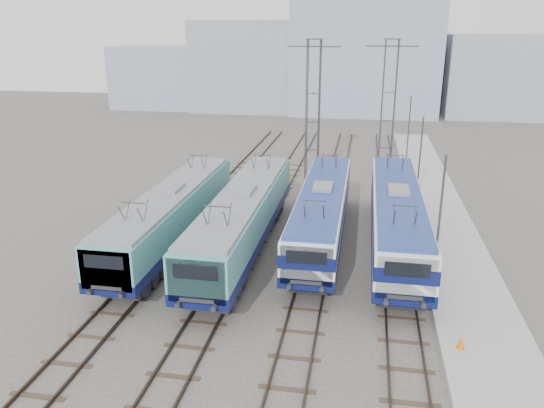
{
  "coord_description": "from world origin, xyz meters",
  "views": [
    {
      "loc": [
        4.6,
        -24.5,
        12.91
      ],
      "look_at": [
        -0.98,
        7.0,
        2.24
      ],
      "focal_mm": 35.0,
      "sensor_mm": 36.0,
      "label": 1
    }
  ],
  "objects": [
    {
      "name": "ground",
      "position": [
        0.0,
        0.0,
        0.0
      ],
      "size": [
        160.0,
        160.0,
        0.0
      ],
      "primitive_type": "plane",
      "color": "#514C47"
    },
    {
      "name": "safety_cone",
      "position": [
        8.99,
        -4.5,
        0.59
      ],
      "size": [
        0.32,
        0.32,
        0.57
      ],
      "primitive_type": "cone",
      "color": "#EE5E05",
      "rests_on": "platform"
    },
    {
      "name": "catenary_tower_west",
      "position": [
        0.0,
        22.0,
        6.64
      ],
      "size": [
        4.5,
        1.2,
        12.0
      ],
      "color": "#3F4247",
      "rests_on": "ground"
    },
    {
      "name": "platform",
      "position": [
        10.2,
        8.0,
        0.15
      ],
      "size": [
        4.0,
        70.0,
        0.3
      ],
      "primitive_type": "cube",
      "color": "#9E9E99",
      "rests_on": "ground"
    },
    {
      "name": "mast_rear",
      "position": [
        8.6,
        26.0,
        3.5
      ],
      "size": [
        0.12,
        0.12,
        7.0
      ],
      "primitive_type": "cylinder",
      "color": "#3F4247",
      "rests_on": "ground"
    },
    {
      "name": "building_west",
      "position": [
        -14.0,
        62.0,
        7.0
      ],
      "size": [
        18.0,
        12.0,
        14.0
      ],
      "primitive_type": "cube",
      "color": "#8F969F",
      "rests_on": "ground"
    },
    {
      "name": "mast_mid",
      "position": [
        8.6,
        14.0,
        3.5
      ],
      "size": [
        0.12,
        0.12,
        7.0
      ],
      "primitive_type": "cylinder",
      "color": "#3F4247",
      "rests_on": "ground"
    },
    {
      "name": "locomotive_center_right",
      "position": [
        2.25,
        6.49,
        2.23
      ],
      "size": [
        2.76,
        17.42,
        3.27
      ],
      "color": "#0B1247",
      "rests_on": "ground"
    },
    {
      "name": "building_east",
      "position": [
        24.0,
        62.0,
        6.0
      ],
      "size": [
        16.0,
        12.0,
        12.0
      ],
      "primitive_type": "cube",
      "color": "#8F969F",
      "rests_on": "ground"
    },
    {
      "name": "building_center",
      "position": [
        4.0,
        62.0,
        9.0
      ],
      "size": [
        22.0,
        14.0,
        18.0
      ],
      "primitive_type": "cube",
      "color": "#9098B4",
      "rests_on": "ground"
    },
    {
      "name": "mast_front",
      "position": [
        8.6,
        2.0,
        3.5
      ],
      "size": [
        0.12,
        0.12,
        7.0
      ],
      "primitive_type": "cylinder",
      "color": "#3F4247",
      "rests_on": "ground"
    },
    {
      "name": "locomotive_center_left",
      "position": [
        -2.25,
        4.24,
        2.29
      ],
      "size": [
        2.91,
        18.42,
        3.47
      ],
      "color": "#0B1247",
      "rests_on": "ground"
    },
    {
      "name": "locomotive_far_right",
      "position": [
        6.75,
        6.09,
        2.32
      ],
      "size": [
        2.88,
        18.22,
        3.42
      ],
      "color": "#0B1247",
      "rests_on": "ground"
    },
    {
      "name": "locomotive_far_left",
      "position": [
        -6.75,
        4.38,
        2.2
      ],
      "size": [
        2.79,
        17.64,
        3.32
      ],
      "color": "#0B1247",
      "rests_on": "ground"
    },
    {
      "name": "catenary_tower_east",
      "position": [
        6.5,
        24.0,
        6.64
      ],
      "size": [
        4.5,
        1.2,
        12.0
      ],
      "color": "#3F4247",
      "rests_on": "ground"
    },
    {
      "name": "building_far_west",
      "position": [
        -30.0,
        62.0,
        5.0
      ],
      "size": [
        14.0,
        10.0,
        10.0
      ],
      "primitive_type": "cube",
      "color": "#9098B4",
      "rests_on": "ground"
    }
  ]
}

